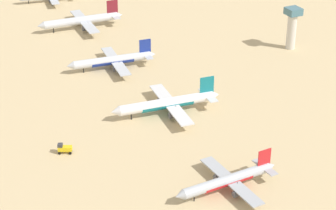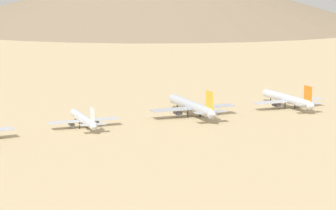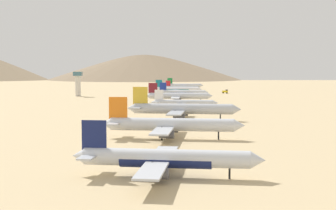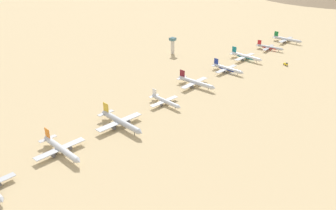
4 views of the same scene
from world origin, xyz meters
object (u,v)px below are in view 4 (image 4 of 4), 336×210
Objects in this scene: parked_jet_3 at (165,101)px; parked_jet_8 at (287,39)px; parked_jet_1 at (61,149)px; service_truck at (286,64)px; parked_jet_6 at (246,57)px; parked_jet_7 at (269,47)px; parked_jet_5 at (227,69)px; control_tower at (173,45)px; parked_jet_4 at (195,82)px; parked_jet_2 at (120,122)px.

parked_jet_8 is (7.17, 276.48, 0.65)m from parked_jet_3.
parked_jet_1 is 295.81m from service_truck.
parked_jet_6 is 50.07m from service_truck.
parked_jet_7 is at bearing -94.43° from parked_jet_8.
parked_jet_5 is at bearing -124.62° from service_truck.
parked_jet_7 is at bearing 45.69° from control_tower.
parked_jet_8 is at bearing 87.43° from parked_jet_4.
parked_jet_7 is at bearing 88.89° from parked_jet_2.
parked_jet_5 is at bearing -91.99° from parked_jet_8.
parked_jet_2 is at bearing -101.67° from service_truck.
parked_jet_5 is 0.95× the size of parked_jet_8.
parked_jet_5 reaches higher than parked_jet_7.
parked_jet_8 is at bearing 85.07° from parked_jet_6.
control_tower reaches higher than parked_jet_3.
control_tower is (-83.40, 241.70, 7.68)m from parked_jet_1.
parked_jet_7 is at bearing 87.99° from parked_jet_4.
parked_jet_6 reaches higher than parked_jet_8.
parked_jet_1 is 1.24× the size of parked_jet_7.
parked_jet_3 is 225.12m from parked_jet_7.
parked_jet_3 is at bearing -90.76° from parked_jet_5.
parked_jet_8 reaches higher than parked_jet_7.
parked_jet_3 is at bearing 87.71° from parked_jet_2.
parked_jet_1 is 56.36m from parked_jet_2.
parked_jet_8 is at bearing 88.38° from parked_jet_2.
parked_jet_2 is 1.16× the size of parked_jet_8.
control_tower reaches higher than parked_jet_8.
parked_jet_6 reaches higher than parked_jet_7.
service_truck is 145.96m from control_tower.
parked_jet_2 is 1.13× the size of parked_jet_6.
parked_jet_2 is at bearing -91.11° from parked_jet_7.
parked_jet_1 is at bearing -91.58° from parked_jet_4.
parked_jet_2 is 1.34× the size of parked_jet_3.
parked_jet_2 is 333.39m from parked_jet_8.
parked_jet_6 is 8.42× the size of service_truck.
parked_jet_5 is 7.79× the size of service_truck.
parked_jet_2 is 9.50× the size of service_truck.
parked_jet_6 reaches higher than service_truck.
parked_jet_5 is 93.98m from control_tower.
parked_jet_6 is (-2.36, 166.09, 0.72)m from parked_jet_3.
service_truck is (48.57, 11.91, -2.52)m from parked_jet_6.
parked_jet_5 is at bearing -9.56° from control_tower.
parked_jet_6 is at bearing 88.96° from parked_jet_1.
control_tower is (-94.00, -96.29, 8.65)m from parked_jet_7.
parked_jet_4 is 8.64× the size of service_truck.
parked_jet_3 is 0.82× the size of parked_jet_4.
parked_jet_5 is at bearing 89.24° from parked_jet_3.
parked_jet_5 reaches higher than service_truck.
parked_jet_7 is (10.60, 337.99, -0.98)m from parked_jet_1.
parked_jet_4 is at bearing -92.57° from parked_jet_8.
parked_jet_1 is at bearing -70.96° from control_tower.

